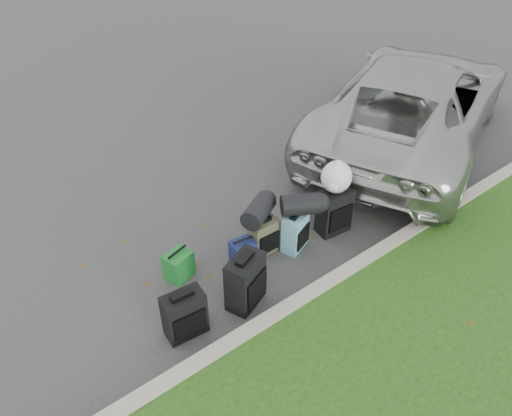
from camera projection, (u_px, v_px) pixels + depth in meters
ground at (271, 246)px, 6.49m from camera, size 120.00×120.00×0.00m
curb at (325, 287)px, 5.82m from camera, size 120.00×0.18×0.15m
suv at (413, 102)px, 8.20m from camera, size 5.80×4.33×1.46m
suitcase_small_black at (185, 315)px, 5.23m from camera, size 0.46×0.28×0.55m
suitcase_large_black_left at (245, 281)px, 5.54m from camera, size 0.53×0.43×0.66m
suitcase_olive at (264, 236)px, 6.27m from camera, size 0.36×0.23×0.49m
suitcase_teal at (295, 232)px, 6.32m from camera, size 0.41×0.33×0.51m
suitcase_large_black_right at (334, 211)px, 6.55m from camera, size 0.46×0.31×0.65m
tote_green at (179, 265)px, 5.96m from camera, size 0.36×0.32×0.35m
tote_navy at (243, 252)px, 6.17m from camera, size 0.32×0.27×0.31m
duffel_left at (258, 211)px, 6.07m from camera, size 0.56×0.47×0.27m
duffel_right at (301, 205)px, 6.13m from camera, size 0.55×0.47×0.27m
trash_bag at (336, 177)px, 6.25m from camera, size 0.40×0.40×0.40m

